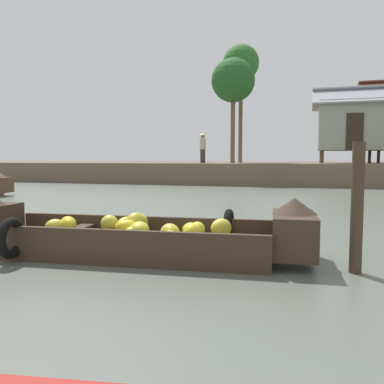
# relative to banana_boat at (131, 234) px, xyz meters

# --- Properties ---
(ground_plane) EXTENTS (300.00, 300.00, 0.00)m
(ground_plane) POSITION_rel_banana_boat_xyz_m (-0.82, 4.77, -0.28)
(ground_plane) COLOR #596056
(riverbank_strip) EXTENTS (160.00, 20.00, 1.08)m
(riverbank_strip) POSITION_rel_banana_boat_xyz_m (-0.82, 24.20, 0.25)
(riverbank_strip) COLOR brown
(riverbank_strip) RESTS_ON ground
(banana_boat) EXTENTS (4.94, 2.14, 0.82)m
(banana_boat) POSITION_rel_banana_boat_xyz_m (0.00, 0.00, 0.00)
(banana_boat) COLOR #3D2D21
(banana_boat) RESTS_ON ground
(stilt_house_left) EXTENTS (4.07, 3.25, 3.95)m
(stilt_house_left) POSITION_rel_banana_boat_xyz_m (4.33, 17.88, 2.79)
(stilt_house_left) COLOR #4C3826
(stilt_house_left) RESTS_ON riverbank_strip
(palm_tree_near) EXTENTS (2.38, 2.38, 5.68)m
(palm_tree_near) POSITION_rel_banana_boat_xyz_m (-1.87, 17.21, 5.24)
(palm_tree_near) COLOR brown
(palm_tree_near) RESTS_ON riverbank_strip
(palm_tree_far) EXTENTS (2.14, 2.14, 6.98)m
(palm_tree_far) POSITION_rel_banana_boat_xyz_m (-1.82, 19.42, 6.60)
(palm_tree_far) COLOR brown
(palm_tree_far) RESTS_ON riverbank_strip
(vendor_person) EXTENTS (0.44, 0.44, 1.66)m
(vendor_person) POSITION_rel_banana_boat_xyz_m (-3.48, 16.85, 1.72)
(vendor_person) COLOR #332D28
(vendor_person) RESTS_ON riverbank_strip
(mooring_post) EXTENTS (0.14, 0.14, 1.50)m
(mooring_post) POSITION_rel_banana_boat_xyz_m (2.83, -0.05, 0.46)
(mooring_post) COLOR #423323
(mooring_post) RESTS_ON ground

